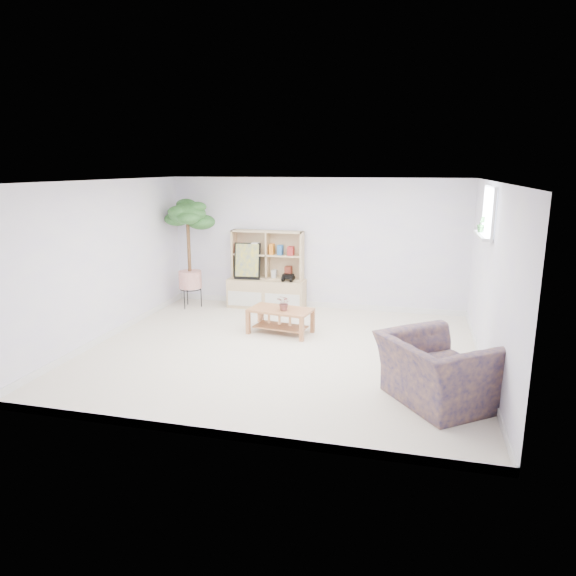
% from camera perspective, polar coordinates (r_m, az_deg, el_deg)
% --- Properties ---
extents(floor, '(5.50, 5.00, 0.01)m').
position_cam_1_polar(floor, '(7.43, -0.80, -7.05)').
color(floor, beige).
rests_on(floor, ground).
extents(ceiling, '(5.50, 5.00, 0.01)m').
position_cam_1_polar(ceiling, '(6.96, -0.87, 11.80)').
color(ceiling, white).
rests_on(ceiling, walls).
extents(walls, '(5.51, 5.01, 2.40)m').
position_cam_1_polar(walls, '(7.10, -0.83, 2.07)').
color(walls, white).
rests_on(walls, floor).
extents(baseboard, '(5.50, 5.00, 0.10)m').
position_cam_1_polar(baseboard, '(7.41, -0.80, -6.69)').
color(baseboard, white).
rests_on(baseboard, floor).
extents(window, '(0.10, 0.98, 0.68)m').
position_cam_1_polar(window, '(7.42, 21.49, 7.89)').
color(window, silver).
rests_on(window, walls).
extents(window_sill, '(0.14, 1.00, 0.04)m').
position_cam_1_polar(window_sill, '(7.44, 20.82, 5.47)').
color(window_sill, white).
rests_on(window_sill, walls).
extents(storage_unit, '(1.44, 0.49, 1.44)m').
position_cam_1_polar(storage_unit, '(9.54, -2.41, 2.03)').
color(storage_unit, tan).
rests_on(storage_unit, floor).
extents(poster, '(0.50, 0.15, 0.68)m').
position_cam_1_polar(poster, '(9.56, -4.54, 2.99)').
color(poster, yellow).
rests_on(poster, storage_unit).
extents(toy_truck, '(0.30, 0.21, 0.15)m').
position_cam_1_polar(toy_truck, '(9.38, 0.02, 1.21)').
color(toy_truck, black).
rests_on(toy_truck, storage_unit).
extents(coffee_table, '(1.05, 0.69, 0.40)m').
position_cam_1_polar(coffee_table, '(8.15, -0.84, -3.69)').
color(coffee_table, brown).
rests_on(coffee_table, floor).
extents(table_plant, '(0.28, 0.27, 0.24)m').
position_cam_1_polar(table_plant, '(7.98, -0.41, -1.67)').
color(table_plant, '#185120').
rests_on(table_plant, coffee_table).
extents(floor_tree, '(0.91, 0.91, 2.02)m').
position_cam_1_polar(floor_tree, '(9.68, -10.93, 3.71)').
color(floor_tree, '#1E4D1F').
rests_on(floor_tree, floor).
extents(armchair, '(1.51, 1.54, 0.86)m').
position_cam_1_polar(armchair, '(5.98, 16.24, -8.34)').
color(armchair, '#151B4D').
rests_on(armchair, floor).
extents(sill_plant, '(0.13, 0.10, 0.23)m').
position_cam_1_polar(sill_plant, '(7.62, 20.74, 6.67)').
color(sill_plant, '#1E4D1F').
rests_on(sill_plant, window_sill).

